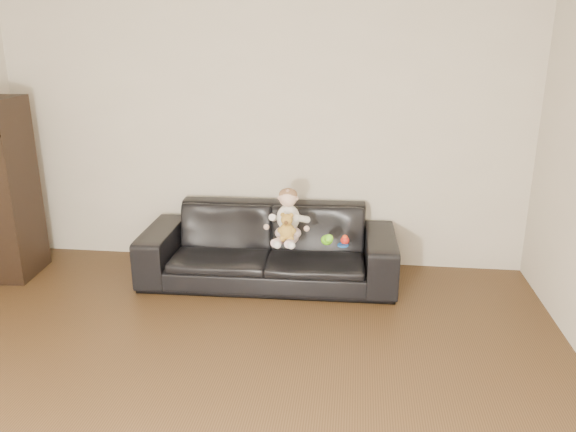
# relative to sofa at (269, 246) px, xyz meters

# --- Properties ---
(wall_back) EXTENTS (5.00, 0.00, 5.00)m
(wall_back) POSITION_rel_sofa_xyz_m (-0.13, 0.50, 0.97)
(wall_back) COLOR beige
(wall_back) RESTS_ON ground
(sofa) EXTENTS (2.30, 0.95, 0.67)m
(sofa) POSITION_rel_sofa_xyz_m (0.00, 0.00, 0.00)
(sofa) COLOR black
(sofa) RESTS_ON floor
(cabinet) EXTENTS (0.46, 0.60, 1.65)m
(cabinet) POSITION_rel_sofa_xyz_m (-2.40, -0.16, 0.49)
(cabinet) COLOR black
(cabinet) RESTS_ON floor
(shelf_item) EXTENTS (0.20, 0.27, 0.28)m
(shelf_item) POSITION_rel_sofa_xyz_m (-2.38, -0.16, 0.86)
(shelf_item) COLOR silver
(shelf_item) RESTS_ON cabinet
(baby) EXTENTS (0.36, 0.43, 0.47)m
(baby) POSITION_rel_sofa_xyz_m (0.19, -0.12, 0.31)
(baby) COLOR beige
(baby) RESTS_ON sofa
(teddy_bear) EXTENTS (0.16, 0.16, 0.24)m
(teddy_bear) POSITION_rel_sofa_xyz_m (0.20, -0.27, 0.28)
(teddy_bear) COLOR #B08432
(teddy_bear) RESTS_ON sofa
(toy_green) EXTENTS (0.12, 0.13, 0.09)m
(toy_green) POSITION_rel_sofa_xyz_m (0.54, -0.19, 0.15)
(toy_green) COLOR #6DEB1B
(toy_green) RESTS_ON sofa
(toy_rattle) EXTENTS (0.10, 0.10, 0.08)m
(toy_rattle) POSITION_rel_sofa_xyz_m (0.69, -0.17, 0.14)
(toy_rattle) COLOR red
(toy_rattle) RESTS_ON sofa
(toy_blue_disc) EXTENTS (0.12, 0.12, 0.01)m
(toy_blue_disc) POSITION_rel_sofa_xyz_m (0.68, -0.21, 0.11)
(toy_blue_disc) COLOR blue
(toy_blue_disc) RESTS_ON sofa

